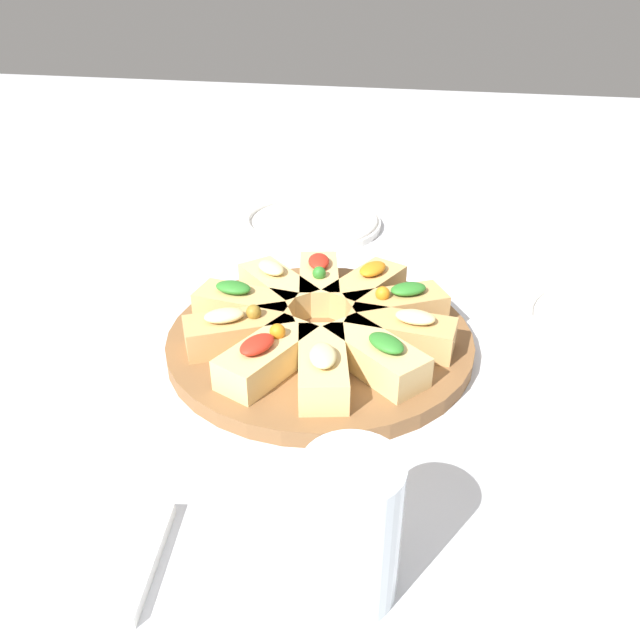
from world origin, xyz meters
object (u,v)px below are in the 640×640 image
Objects in this scene: serving_board at (320,340)px; water_glass at (351,530)px; plate_left at (311,222)px; plate_right at (634,329)px; napkin_stack at (78,556)px.

water_glass is at bearing -74.52° from serving_board.
plate_left is 0.48m from plate_right.
serving_board is 2.97× the size of water_glass.
water_glass is 0.19m from napkin_stack.
plate_right is (0.33, 0.09, -0.00)m from serving_board.
water_glass reaches higher than plate_right.
serving_board is 2.90× the size of napkin_stack.
water_glass is (0.16, -0.62, 0.05)m from plate_left.
water_glass reaches higher than napkin_stack.
serving_board is 1.33× the size of plate_right.
plate_left is 1.96× the size of water_glass.
serving_board is at bearing -76.06° from plate_left.
water_glass reaches higher than serving_board.
plate_right reaches higher than napkin_stack.
serving_board is 1.51× the size of plate_left.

